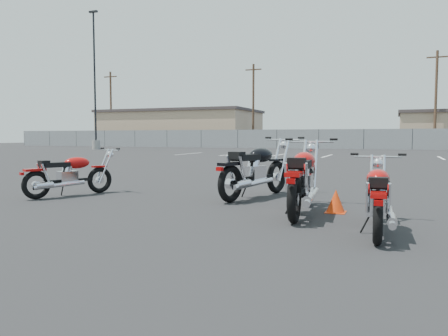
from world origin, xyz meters
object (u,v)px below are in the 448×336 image
at_px(motorcycle_front_red, 69,175).
at_px(motorcycle_rear_red, 378,198).
at_px(motorcycle_second_black, 255,170).
at_px(motorcycle_third_red, 303,180).

distance_m(motorcycle_front_red, motorcycle_rear_red, 5.85).
xyz_separation_m(motorcycle_front_red, motorcycle_rear_red, (5.72, -1.21, 0.00)).
xyz_separation_m(motorcycle_front_red, motorcycle_second_black, (3.43, 1.14, 0.10)).
height_order(motorcycle_second_black, motorcycle_third_red, motorcycle_second_black).
height_order(motorcycle_third_red, motorcycle_rear_red, motorcycle_third_red).
relative_size(motorcycle_second_black, motorcycle_rear_red, 1.23).
bearing_deg(motorcycle_second_black, motorcycle_front_red, -161.58).
xyz_separation_m(motorcycle_front_red, motorcycle_third_red, (4.61, -0.25, 0.09)).
relative_size(motorcycle_front_red, motorcycle_rear_red, 0.97).
relative_size(motorcycle_third_red, motorcycle_rear_red, 1.22).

